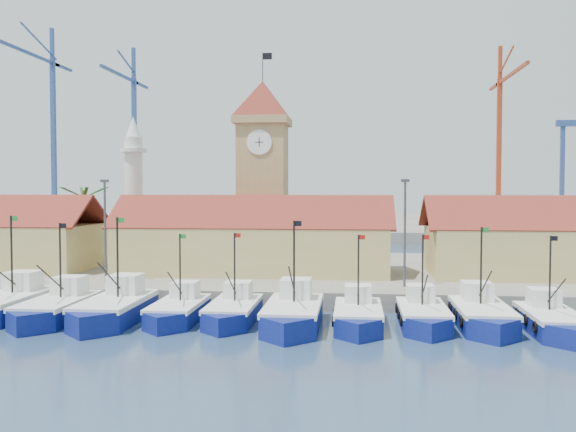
# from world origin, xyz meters

# --- Properties ---
(ground) EXTENTS (400.00, 400.00, 0.00)m
(ground) POSITION_xyz_m (0.00, 0.00, 0.00)
(ground) COLOR #1C344A
(ground) RESTS_ON ground
(quay) EXTENTS (140.00, 32.00, 1.50)m
(quay) POSITION_xyz_m (0.00, 24.00, 0.75)
(quay) COLOR gray
(quay) RESTS_ON ground
(terminal) EXTENTS (240.00, 80.00, 2.00)m
(terminal) POSITION_xyz_m (0.00, 110.00, 1.00)
(terminal) COLOR gray
(terminal) RESTS_ON ground
(boat_0) EXTENTS (3.91, 10.71, 8.11)m
(boat_0) POSITION_xyz_m (-16.38, 3.32, 0.84)
(boat_0) COLOR navy
(boat_0) RESTS_ON ground
(boat_1) EXTENTS (3.66, 10.03, 7.59)m
(boat_1) POSITION_xyz_m (-12.04, 2.46, 0.78)
(boat_1) COLOR navy
(boat_1) RESTS_ON ground
(boat_2) EXTENTS (3.89, 10.66, 8.06)m
(boat_2) POSITION_xyz_m (-7.64, 2.45, 0.83)
(boat_2) COLOR navy
(boat_2) RESTS_ON ground
(boat_3) EXTENTS (3.26, 8.93, 6.75)m
(boat_3) POSITION_xyz_m (-3.06, 3.17, 0.70)
(boat_3) COLOR navy
(boat_3) RESTS_ON ground
(boat_4) EXTENTS (3.31, 9.07, 6.86)m
(boat_4) POSITION_xyz_m (1.02, 3.28, 0.71)
(boat_4) COLOR navy
(boat_4) RESTS_ON ground
(boat_5) EXTENTS (3.81, 10.44, 7.90)m
(boat_5) POSITION_xyz_m (5.53, 2.03, 0.82)
(boat_5) COLOR navy
(boat_5) RESTS_ON ground
(boat_6) EXTENTS (3.31, 9.06, 6.85)m
(boat_6) POSITION_xyz_m (10.09, 2.47, 0.71)
(boat_6) COLOR navy
(boat_6) RESTS_ON ground
(boat_7) EXTENTS (3.30, 9.04, 6.84)m
(boat_7) POSITION_xyz_m (14.64, 3.11, 0.71)
(boat_7) COLOR navy
(boat_7) RESTS_ON ground
(boat_8) EXTENTS (3.58, 9.81, 7.43)m
(boat_8) POSITION_xyz_m (18.73, 3.19, 0.77)
(boat_8) COLOR navy
(boat_8) RESTS_ON ground
(boat_9) EXTENTS (3.34, 9.14, 6.92)m
(boat_9) POSITION_xyz_m (23.07, 1.96, 0.72)
(boat_9) COLOR navy
(boat_9) RESTS_ON ground
(hall_center) EXTENTS (27.04, 10.13, 7.61)m
(hall_center) POSITION_xyz_m (0.00, 20.00, 3.99)
(hall_center) COLOR tan
(hall_center) RESTS_ON quay
(clock_tower) EXTENTS (5.80, 5.80, 22.70)m
(clock_tower) POSITION_xyz_m (0.00, 26.00, 11.96)
(clock_tower) COLOR tan
(clock_tower) RESTS_ON quay
(minaret) EXTENTS (3.00, 3.00, 16.30)m
(minaret) POSITION_xyz_m (-15.00, 28.00, 9.73)
(minaret) COLOR silver
(minaret) RESTS_ON quay
(palm_tree) EXTENTS (5.60, 5.03, 8.39)m
(palm_tree) POSITION_xyz_m (-20.00, 26.00, 6.25)
(palm_tree) COLOR brown
(palm_tree) RESTS_ON quay
(lamp_posts) EXTENTS (80.70, 0.25, 9.03)m
(lamp_posts) POSITION_xyz_m (0.50, 12.00, 6.48)
(lamp_posts) COLOR #3F3F44
(lamp_posts) RESTS_ON quay
(crane_blue_far) EXTENTS (1.00, 37.55, 44.91)m
(crane_blue_far) POSITION_xyz_m (-60.39, 99.95, 27.32)
(crane_blue_far) COLOR navy
(crane_blue_far) RESTS_ON terminal
(crane_blue_near) EXTENTS (1.00, 30.17, 41.32)m
(crane_blue_near) POSITION_xyz_m (-42.97, 106.92, 24.73)
(crane_blue_near) COLOR navy
(crane_blue_near) RESTS_ON terminal
(crane_red_right) EXTENTS (1.00, 33.32, 39.13)m
(crane_red_right) POSITION_xyz_m (41.80, 103.41, 23.77)
(crane_red_right) COLOR #9D3418
(crane_red_right) RESTS_ON terminal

